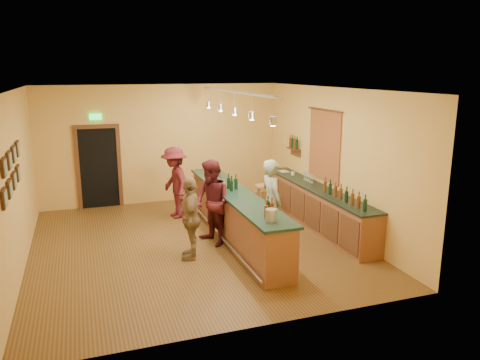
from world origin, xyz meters
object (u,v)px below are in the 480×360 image
object	(u,v)px
back_counter	(317,206)
customer_a	(212,203)
tasting_bar	(235,212)
customer_b	(191,218)
bartender	(272,202)
customer_c	(175,183)
bar_stool	(263,191)

from	to	relation	value
back_counter	customer_a	bearing A→B (deg)	-172.85
tasting_bar	customer_a	distance (m)	0.64
customer_b	tasting_bar	bearing A→B (deg)	137.10
back_counter	customer_a	size ratio (longest dim) A/B	2.55
bartender	tasting_bar	bearing A→B (deg)	51.39
customer_c	bar_stool	world-z (taller)	customer_c
bar_stool	tasting_bar	bearing A→B (deg)	-131.29
customer_c	tasting_bar	bearing A→B (deg)	17.22
tasting_bar	customer_a	xyz separation A→B (m)	(-0.55, -0.15, 0.29)
bartender	bar_stool	world-z (taller)	bartender
customer_b	customer_c	size ratio (longest dim) A/B	0.91
customer_c	customer_b	bearing A→B (deg)	-12.71
customer_b	bartender	bearing A→B (deg)	112.89
bartender	bar_stool	distance (m)	1.89
customer_c	customer_a	bearing A→B (deg)	1.88
customer_b	bar_stool	bearing A→B (deg)	146.61
customer_b	customer_c	xyz separation A→B (m)	(0.22, 2.64, 0.08)
bartender	bar_stool	bearing A→B (deg)	-19.59
back_counter	bartender	distance (m)	1.60
bartender	customer_c	distance (m)	2.86
back_counter	customer_b	xyz separation A→B (m)	(-3.19, -0.89, 0.32)
tasting_bar	bartender	world-z (taller)	bartender
customer_a	customer_b	bearing A→B (deg)	-62.46
tasting_bar	customer_b	bearing A→B (deg)	-147.89
bartender	customer_a	xyz separation A→B (m)	(-1.20, 0.31, -0.00)
back_counter	tasting_bar	bearing A→B (deg)	-174.98
tasting_bar	customer_b	distance (m)	1.35
customer_b	back_counter	bearing A→B (deg)	120.57
back_counter	customer_c	xyz separation A→B (m)	(-2.97, 1.75, 0.39)
back_counter	tasting_bar	distance (m)	2.07
tasting_bar	customer_a	size ratio (longest dim) A/B	2.85
customer_b	bar_stool	xyz separation A→B (m)	(2.31, 2.05, -0.16)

